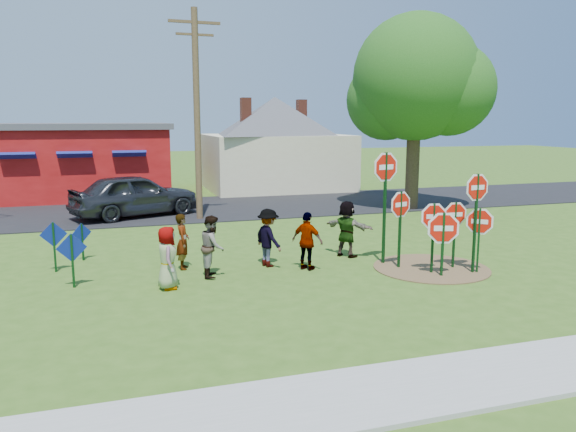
% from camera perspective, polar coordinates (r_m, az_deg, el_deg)
% --- Properties ---
extents(ground, '(120.00, 120.00, 0.00)m').
position_cam_1_polar(ground, '(15.36, -2.21, -5.74)').
color(ground, '#365919').
rests_on(ground, ground).
extents(sidewalk, '(22.00, 1.80, 0.08)m').
position_cam_1_polar(sidewalk, '(9.05, 10.54, -17.15)').
color(sidewalk, '#9E9E99').
rests_on(sidewalk, ground).
extents(road, '(120.00, 7.50, 0.04)m').
position_cam_1_polar(road, '(26.39, -8.85, 0.77)').
color(road, black).
rests_on(road, ground).
extents(dirt_patch, '(3.20, 3.20, 0.03)m').
position_cam_1_polar(dirt_patch, '(16.23, 14.33, -5.13)').
color(dirt_patch, brown).
rests_on(dirt_patch, ground).
extents(red_building, '(9.40, 7.69, 3.90)m').
position_cam_1_polar(red_building, '(32.38, -20.44, 5.40)').
color(red_building, maroon).
rests_on(red_building, ground).
extents(cream_house, '(9.40, 9.40, 6.50)m').
position_cam_1_polar(cream_house, '(33.64, -1.33, 7.79)').
color(cream_house, beige).
rests_on(cream_house, ground).
extents(stop_sign_a, '(0.96, 0.15, 2.05)m').
position_cam_1_polar(stop_sign_a, '(15.44, 14.56, -0.64)').
color(stop_sign_a, '#0F3916').
rests_on(stop_sign_a, ground).
extents(stop_sign_b, '(1.11, 0.25, 3.35)m').
position_cam_1_polar(stop_sign_b, '(16.04, 9.87, 3.72)').
color(stop_sign_b, '#0F3916').
rests_on(stop_sign_b, ground).
extents(stop_sign_c, '(0.99, 0.12, 2.83)m').
position_cam_1_polar(stop_sign_c, '(15.68, 18.61, 1.56)').
color(stop_sign_c, '#0F3916').
rests_on(stop_sign_c, ground).
extents(stop_sign_d, '(0.93, 0.08, 1.99)m').
position_cam_1_polar(stop_sign_d, '(16.15, 16.61, -0.29)').
color(stop_sign_d, '#0F3916').
rests_on(stop_sign_d, ground).
extents(stop_sign_e, '(1.09, 0.39, 1.87)m').
position_cam_1_polar(stop_sign_e, '(15.23, 15.49, -1.57)').
color(stop_sign_e, '#0F3916').
rests_on(stop_sign_e, ground).
extents(stop_sign_f, '(0.74, 0.65, 1.91)m').
position_cam_1_polar(stop_sign_f, '(15.85, 18.88, -0.91)').
color(stop_sign_f, '#0F3916').
rests_on(stop_sign_f, ground).
extents(stop_sign_g, '(0.95, 0.30, 2.30)m').
position_cam_1_polar(stop_sign_g, '(15.75, 11.35, 0.40)').
color(stop_sign_g, '#0F3916').
rests_on(stop_sign_g, ground).
extents(blue_diamond_b, '(0.72, 0.11, 1.37)m').
position_cam_1_polar(blue_diamond_b, '(14.78, -21.09, -3.66)').
color(blue_diamond_b, '#0F3916').
rests_on(blue_diamond_b, ground).
extents(blue_diamond_c, '(0.70, 0.10, 1.39)m').
position_cam_1_polar(blue_diamond_c, '(16.47, -22.69, -2.35)').
color(blue_diamond_c, '#0F3916').
rests_on(blue_diamond_c, ground).
extents(blue_diamond_d, '(0.53, 0.27, 1.11)m').
position_cam_1_polar(blue_diamond_d, '(17.55, -20.19, -2.06)').
color(blue_diamond_d, '#0F3916').
rests_on(blue_diamond_d, ground).
extents(person_a, '(0.51, 0.77, 1.56)m').
position_cam_1_polar(person_a, '(14.02, -12.16, -4.18)').
color(person_a, '#424584').
rests_on(person_a, ground).
extents(person_b, '(0.46, 0.62, 1.55)m').
position_cam_1_polar(person_b, '(15.80, -10.64, -2.57)').
color(person_b, '#277D6F').
rests_on(person_b, ground).
extents(person_c, '(0.79, 0.92, 1.64)m').
position_cam_1_polar(person_c, '(14.92, -7.68, -3.05)').
color(person_c, '#975B44').
rests_on(person_c, ground).
extents(person_d, '(0.92, 1.20, 1.65)m').
position_cam_1_polar(person_d, '(15.80, -2.02, -2.23)').
color(person_d, '#2E2F33').
rests_on(person_d, ground).
extents(person_e, '(0.91, 0.98, 1.62)m').
position_cam_1_polar(person_e, '(15.42, 1.98, -2.58)').
color(person_e, '#4A2E5B').
rests_on(person_e, ground).
extents(person_f, '(1.35, 1.58, 1.71)m').
position_cam_1_polar(person_f, '(16.99, 5.99, -1.30)').
color(person_f, '#23532C').
rests_on(person_f, ground).
extents(suv, '(5.74, 3.88, 1.81)m').
position_cam_1_polar(suv, '(24.65, -15.27, 2.09)').
color(suv, '#2F3034').
rests_on(suv, road).
extents(utility_pole, '(2.06, 0.26, 8.43)m').
position_cam_1_polar(utility_pole, '(23.27, -9.24, 10.49)').
color(utility_pole, '#4C3823').
rests_on(utility_pole, ground).
extents(leafy_tree, '(6.17, 5.63, 8.77)m').
position_cam_1_polar(leafy_tree, '(26.45, 13.11, 12.89)').
color(leafy_tree, '#382819').
rests_on(leafy_tree, ground).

